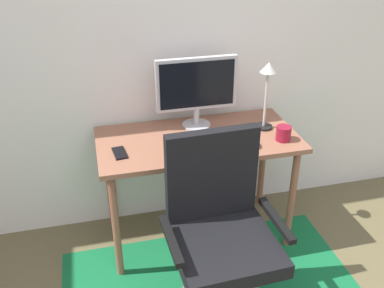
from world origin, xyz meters
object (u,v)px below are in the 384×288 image
cell_phone (120,153)px  monitor (197,87)px  desk (198,151)px  computer_mouse (254,143)px  desk_lamp (267,84)px  office_chair (220,247)px  coffee_cup (284,133)px  keyboard (205,151)px

cell_phone → monitor: bearing=19.0°
desk → cell_phone: 0.50m
computer_mouse → cell_phone: 0.78m
desk_lamp → office_chair: 1.01m
cell_phone → desk: bearing=3.6°
desk_lamp → monitor: bearing=162.2°
monitor → coffee_cup: monitor is taller
desk → coffee_cup: bearing=-17.7°
monitor → desk_lamp: (0.40, -0.13, 0.03)m
monitor → office_chair: monitor is taller
desk → desk_lamp: desk_lamp is taller
computer_mouse → coffee_cup: (0.19, 0.02, 0.03)m
desk → computer_mouse: size_ratio=11.70×
desk → monitor: monitor is taller
office_chair → monitor: bearing=82.4°
desk → keyboard: keyboard is taller
computer_mouse → desk_lamp: desk_lamp is taller
computer_mouse → desk_lamp: 0.37m
desk → computer_mouse: (0.29, -0.18, 0.11)m
cell_phone → computer_mouse: bearing=-13.3°
monitor → computer_mouse: size_ratio=4.83×
computer_mouse → desk: bearing=148.6°
keyboard → computer_mouse: size_ratio=4.13×
monitor → desk_lamp: monitor is taller
cell_phone → desk_lamp: 0.97m
coffee_cup → office_chair: 0.79m
desk_lamp → coffee_cup: bearing=-74.7°
keyboard → cell_phone: 0.49m
coffee_cup → cell_phone: 0.97m
keyboard → office_chair: bearing=-94.9°
coffee_cup → monitor: bearing=145.5°
monitor → keyboard: (-0.04, -0.35, -0.26)m
computer_mouse → cell_phone: computer_mouse is taller
coffee_cup → cell_phone: size_ratio=0.64×
computer_mouse → coffee_cup: coffee_cup is taller
keyboard → desk_lamp: 0.57m
keyboard → monitor: bearing=83.9°
desk → office_chair: size_ratio=1.18×
desk → monitor: 0.39m
desk_lamp → desk: bearing=-176.3°
coffee_cup → cell_phone: (-0.97, 0.07, -0.04)m
desk → office_chair: office_chair is taller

